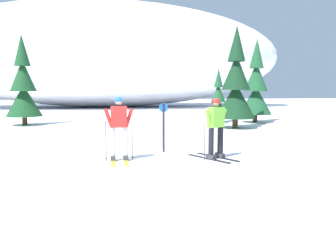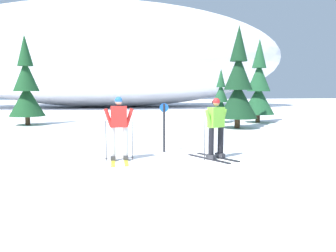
{
  "view_description": "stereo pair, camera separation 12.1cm",
  "coord_description": "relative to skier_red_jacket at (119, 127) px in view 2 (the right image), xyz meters",
  "views": [
    {
      "loc": [
        -1.84,
        -8.57,
        1.96
      ],
      "look_at": [
        -0.22,
        0.73,
        0.95
      ],
      "focal_mm": 36.75,
      "sensor_mm": 36.0,
      "label": 1
    },
    {
      "loc": [
        -1.72,
        -8.59,
        1.96
      ],
      "look_at": [
        -0.22,
        0.73,
        0.95
      ],
      "focal_mm": 36.75,
      "sensor_mm": 36.0,
      "label": 2
    }
  ],
  "objects": [
    {
      "name": "trail_marker_post",
      "position": [
        1.41,
        1.1,
        -0.06
      ],
      "size": [
        0.28,
        0.07,
        1.53
      ],
      "color": "black",
      "rests_on": "ground"
    },
    {
      "name": "skier_lime_jacket",
      "position": [
        2.68,
        -0.22,
        -0.01
      ],
      "size": [
        1.18,
        1.63,
        1.72
      ],
      "color": "black",
      "rests_on": "ground"
    },
    {
      "name": "snow_ridge_background",
      "position": [
        -0.29,
        29.59,
        4.77
      ],
      "size": [
        39.34,
        16.84,
        11.4
      ],
      "primitive_type": "ellipsoid",
      "color": "white",
      "rests_on": "ground"
    },
    {
      "name": "skier_red_jacket",
      "position": [
        0.0,
        0.0,
        0.0
      ],
      "size": [
        0.81,
        1.77,
        1.76
      ],
      "color": "gold",
      "rests_on": "ground"
    },
    {
      "name": "ground_plane",
      "position": [
        1.56,
        -0.85,
        -0.93
      ],
      "size": [
        120.0,
        120.0,
        0.0
      ],
      "primitive_type": "plane",
      "color": "white"
    },
    {
      "name": "pine_tree_far_right",
      "position": [
        8.35,
        9.8,
        1.12
      ],
      "size": [
        1.89,
        1.89,
        4.9
      ],
      "color": "#47301E",
      "rests_on": "ground"
    },
    {
      "name": "pine_tree_far_left",
      "position": [
        -4.81,
        10.41,
        1.13
      ],
      "size": [
        1.9,
        1.9,
        4.93
      ],
      "color": "#47301E",
      "rests_on": "ground"
    },
    {
      "name": "pine_tree_center_right",
      "position": [
        6.17,
        10.23,
        0.41
      ],
      "size": [
        1.23,
        1.23,
        3.19
      ],
      "color": "#47301E",
      "rests_on": "ground"
    },
    {
      "name": "pine_tree_center_left",
      "position": [
        6.06,
        7.09,
        1.22
      ],
      "size": [
        1.98,
        1.98,
        5.12
      ],
      "color": "#47301E",
      "rests_on": "ground"
    }
  ]
}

